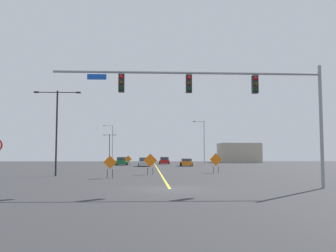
{
  "coord_description": "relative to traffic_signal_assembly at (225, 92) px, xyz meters",
  "views": [
    {
      "loc": [
        -1.18,
        -21.21,
        1.92
      ],
      "look_at": [
        0.78,
        17.41,
        4.97
      ],
      "focal_mm": 39.58,
      "sensor_mm": 36.0,
      "label": 1
    }
  ],
  "objects": [
    {
      "name": "road_centre_stripe",
      "position": [
        -3.23,
        53.07,
        -5.58
      ],
      "size": [
        0.16,
        106.11,
        0.01
      ],
      "color": "yellow",
      "rests_on": "ground"
    },
    {
      "name": "street_lamp_near_right",
      "position": [
        6.95,
        56.01,
        -0.54
      ],
      "size": [
        2.43,
        0.24,
        9.14
      ],
      "color": "gray",
      "rests_on": "ground"
    },
    {
      "name": "roadside_building_east",
      "position": [
        18.89,
        74.13,
        -3.08
      ],
      "size": [
        10.06,
        8.02,
        5.0
      ],
      "color": "#B2A893",
      "rests_on": "ground"
    },
    {
      "name": "car_orange_mid",
      "position": [
        2.08,
        43.62,
        -4.94
      ],
      "size": [
        2.09,
        3.85,
        1.32
      ],
      "color": "orange",
      "rests_on": "ground"
    },
    {
      "name": "street_lamp_far_right",
      "position": [
        -13.88,
        73.11,
        -0.34
      ],
      "size": [
        2.48,
        0.24,
        9.51
      ],
      "color": "gray",
      "rests_on": "ground"
    },
    {
      "name": "ground",
      "position": [
        -3.23,
        0.02,
        -5.58
      ],
      "size": [
        190.99,
        190.99,
        0.0
      ],
      "primitive_type": "plane",
      "color": "#2D2D30"
    },
    {
      "name": "street_lamp_mid_right",
      "position": [
        -13.01,
        13.54,
        -0.81
      ],
      "size": [
        4.32,
        0.24,
        7.93
      ],
      "color": "black",
      "rests_on": "ground"
    },
    {
      "name": "traffic_signal_assembly",
      "position": [
        0.0,
        0.0,
        0.0
      ],
      "size": [
        15.74,
        0.44,
        7.25
      ],
      "color": "gray",
      "rests_on": "ground"
    },
    {
      "name": "car_red_passing",
      "position": [
        -1.13,
        59.25,
        -4.88
      ],
      "size": [
        2.2,
        4.16,
        1.52
      ],
      "color": "red",
      "rests_on": "ground"
    },
    {
      "name": "car_green_far",
      "position": [
        -9.68,
        51.08,
        -4.88
      ],
      "size": [
        2.29,
        4.12,
        1.54
      ],
      "color": "#196B38",
      "rests_on": "ground"
    },
    {
      "name": "construction_sign_left_lane",
      "position": [
        -4.3,
        15.68,
        -4.28
      ],
      "size": [
        1.35,
        0.2,
        2.07
      ],
      "color": "orange",
      "rests_on": "ground"
    },
    {
      "name": "street_lamp_near_left",
      "position": [
        -14.4,
        72.6,
        -1.3
      ],
      "size": [
        3.19,
        0.24,
        7.16
      ],
      "color": "black",
      "rests_on": "ground"
    },
    {
      "name": "construction_sign_right_lane",
      "position": [
        2.83,
        18.76,
        -4.23
      ],
      "size": [
        1.37,
        0.31,
        2.14
      ],
      "color": "orange",
      "rests_on": "ground"
    },
    {
      "name": "construction_sign_right_shoulder",
      "position": [
        -7.68,
        10.09,
        -4.38
      ],
      "size": [
        1.12,
        0.16,
        1.89
      ],
      "color": "orange",
      "rests_on": "ground"
    },
    {
      "name": "construction_sign_median_far",
      "position": [
        -8.15,
        45.45,
        -4.41
      ],
      "size": [
        1.27,
        0.23,
        1.89
      ],
      "color": "orange",
      "rests_on": "ground"
    },
    {
      "name": "car_silver_near",
      "position": [
        -5.29,
        42.86,
        -4.88
      ],
      "size": [
        1.95,
        4.6,
        1.51
      ],
      "color": "#B7BABF",
      "rests_on": "ground"
    }
  ]
}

